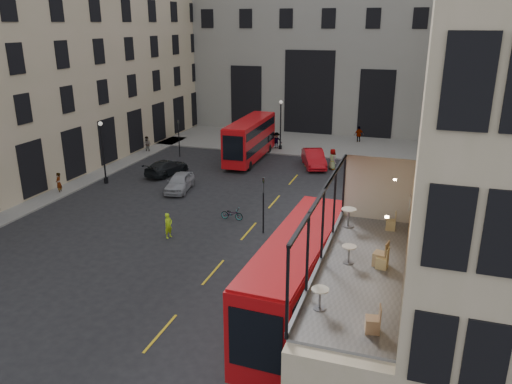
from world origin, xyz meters
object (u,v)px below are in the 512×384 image
(bus_far, at_px, (250,138))
(bicycle, at_px, (232,214))
(street_lamp_a, at_px, (104,156))
(car_a, at_px, (180,182))
(cafe_chair_d, at_px, (391,224))
(pedestrian_a, at_px, (147,145))
(pedestrian_d, at_px, (332,159))
(cafe_chair_c, at_px, (381,258))
(pedestrian_c, at_px, (359,135))
(car_b, at_px, (314,158))
(pedestrian_e, at_px, (59,183))
(street_lamp_b, at_px, (280,128))
(car_c, at_px, (167,167))
(cafe_table_far, at_px, (349,215))
(cafe_chair_b, at_px, (382,262))
(cyclist, at_px, (168,225))
(cafe_table_near, at_px, (320,296))
(pedestrian_b, at_px, (276,141))
(traffic_light_far, at_px, (179,134))
(cafe_chair_a, at_px, (373,324))
(bus_near, at_px, (298,275))
(traffic_light_near, at_px, (263,198))

(bus_far, distance_m, bicycle, 16.08)
(street_lamp_a, bearing_deg, car_a, 1.58)
(cafe_chair_d, bearing_deg, pedestrian_a, 136.95)
(pedestrian_d, xyz_separation_m, cafe_chair_c, (6.47, -27.89, 3.91))
(pedestrian_a, xyz_separation_m, pedestrian_c, (20.61, 11.49, 0.09))
(car_b, xyz_separation_m, pedestrian_e, (-17.81, -14.05, 0.03))
(street_lamp_b, height_order, bus_far, street_lamp_b)
(cafe_chair_c, bearing_deg, pedestrian_d, 103.07)
(car_c, distance_m, cafe_table_far, 26.45)
(cafe_chair_b, bearing_deg, cafe_table_far, 116.37)
(street_lamp_a, relative_size, bus_far, 0.52)
(street_lamp_a, xyz_separation_m, car_a, (6.89, 0.19, -1.68))
(pedestrian_e, bearing_deg, bicycle, 70.57)
(car_c, distance_m, cafe_chair_d, 27.56)
(street_lamp_b, relative_size, pedestrian_d, 2.73)
(cyclist, distance_m, cafe_table_far, 13.94)
(cafe_chair_b, bearing_deg, car_c, 133.32)
(pedestrian_c, height_order, cafe_table_near, cafe_table_near)
(street_lamp_a, bearing_deg, pedestrian_b, 56.99)
(pedestrian_b, bearing_deg, street_lamp_a, -150.84)
(cyclist, xyz_separation_m, pedestrian_c, (8.14, 30.55, 0.13))
(pedestrian_c, bearing_deg, cafe_table_far, 68.40)
(street_lamp_a, height_order, cafe_chair_c, cafe_chair_c)
(pedestrian_b, bearing_deg, traffic_light_far, -171.82)
(pedestrian_a, xyz_separation_m, cafe_chair_b, (26.19, -28.26, 3.98))
(street_lamp_a, height_order, bus_far, street_lamp_a)
(street_lamp_a, distance_m, pedestrian_b, 19.37)
(pedestrian_a, distance_m, cafe_chair_a, 41.88)
(car_c, distance_m, pedestrian_d, 15.29)
(bus_far, distance_m, car_c, 9.17)
(car_b, xyz_separation_m, cafe_table_near, (6.76, -31.75, 4.23))
(bus_near, distance_m, pedestrian_c, 37.31)
(street_lamp_a, relative_size, bicycle, 3.32)
(traffic_light_near, bearing_deg, cafe_chair_d, -44.19)
(bus_far, distance_m, cafe_chair_a, 36.29)
(bus_near, distance_m, pedestrian_b, 33.00)
(traffic_light_far, distance_m, cafe_chair_a, 38.96)
(bus_near, relative_size, cafe_chair_b, 13.45)
(street_lamp_a, relative_size, cafe_chair_d, 6.57)
(cafe_chair_a, relative_size, cafe_chair_d, 1.03)
(cafe_table_near, bearing_deg, pedestrian_b, 107.89)
(pedestrian_c, bearing_deg, traffic_light_far, 8.19)
(street_lamp_a, distance_m, cafe_chair_a, 32.76)
(pedestrian_a, height_order, cafe_chair_c, cafe_chair_c)
(cafe_chair_b, bearing_deg, pedestrian_d, 103.15)
(traffic_light_near, distance_m, street_lamp_a, 17.09)
(cafe_chair_d, bearing_deg, pedestrian_c, 98.89)
(bicycle, relative_size, cafe_chair_b, 2.00)
(street_lamp_a, height_order, cafe_chair_b, cafe_chair_b)
(bus_far, distance_m, pedestrian_d, 8.50)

